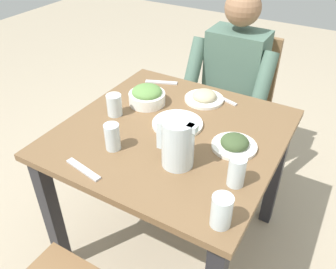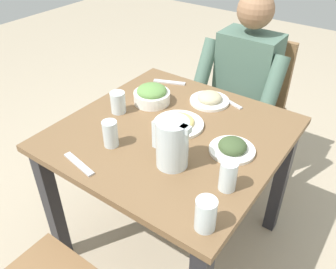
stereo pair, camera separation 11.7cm
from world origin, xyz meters
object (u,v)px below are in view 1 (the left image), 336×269
diner_near (228,90)px  water_glass_far_right (222,211)px  salad_bowl (147,96)px  plate_dolmas (234,144)px  dining_table (172,152)px  plate_beans (204,97)px  water_glass_far_left (237,171)px  chair_near (238,97)px  water_glass_near_right (112,137)px  water_pitcher (178,143)px  water_glass_by_pitcher (114,105)px  plate_fries (178,123)px

diner_near → water_glass_far_right: 1.06m
diner_near → salad_bowl: bearing=65.0°
plate_dolmas → dining_table: bearing=4.2°
plate_beans → water_glass_far_left: size_ratio=1.66×
chair_near → water_glass_near_right: bearing=81.8°
plate_dolmas → plate_beans: (0.27, -0.28, -0.00)m
diner_near → water_glass_far_right: bearing=110.4°
water_pitcher → plate_dolmas: (-0.15, -0.20, -0.08)m
dining_table → water_glass_far_left: bearing=153.7°
plate_beans → water_glass_by_pitcher: size_ratio=1.91×
water_pitcher → salad_bowl: 0.47m
plate_dolmas → water_glass_far_left: (-0.08, 0.19, 0.04)m
dining_table → water_glass_far_right: 0.55m
diner_near → water_pitcher: 0.83m
water_glass_near_right → water_glass_far_right: (-0.52, 0.14, 0.00)m
water_glass_by_pitcher → water_glass_far_right: water_glass_far_right is taller
diner_near → plate_beans: bearing=89.5°
chair_near → diner_near: diner_near is taller
plate_beans → water_glass_far_right: 0.76m
water_glass_far_left → diner_near: bearing=-66.8°
plate_dolmas → water_glass_near_right: 0.48m
chair_near → plate_dolmas: 0.89m
water_glass_near_right → water_glass_far_right: water_glass_far_right is taller
diner_near → water_glass_far_right: diner_near is taller
chair_near → plate_dolmas: bearing=108.0°
water_glass_far_left → water_glass_near_right: bearing=5.8°
plate_beans → water_glass_far_right: (-0.37, 0.67, 0.04)m
salad_bowl → plate_dolmas: salad_bowl is taller
diner_near → dining_table: bearing=89.1°
water_glass_far_right → water_glass_near_right: bearing=-15.2°
dining_table → diner_near: (-0.01, -0.62, 0.03)m
plate_fries → water_glass_far_left: water_glass_far_left is taller
dining_table → chair_near: size_ratio=1.05×
chair_near → plate_dolmas: size_ratio=4.74×
salad_bowl → water_glass_near_right: (-0.08, 0.36, 0.01)m
water_glass_by_pitcher → water_glass_far_right: size_ratio=0.88×
water_glass_near_right → diner_near: bearing=-100.1°
water_glass_by_pitcher → water_glass_far_right: bearing=152.5°
water_glass_far_right → plate_fries: bearing=-47.8°
dining_table → diner_near: diner_near is taller
water_glass_near_right → water_glass_by_pitcher: bearing=-54.4°
salad_bowl → water_glass_far_left: bearing=151.1°
water_pitcher → plate_fries: (0.12, -0.22, -0.08)m
salad_bowl → plate_beans: size_ratio=0.92×
water_glass_far_left → water_glass_far_right: 0.19m
water_glass_far_right → water_glass_by_pitcher: bearing=-27.5°
chair_near → salad_bowl: (0.23, 0.69, 0.28)m
diner_near → water_glass_by_pitcher: diner_near is taller
water_glass_far_left → water_glass_far_right: size_ratio=1.02×
diner_near → water_glass_by_pitcher: (0.30, 0.64, 0.14)m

